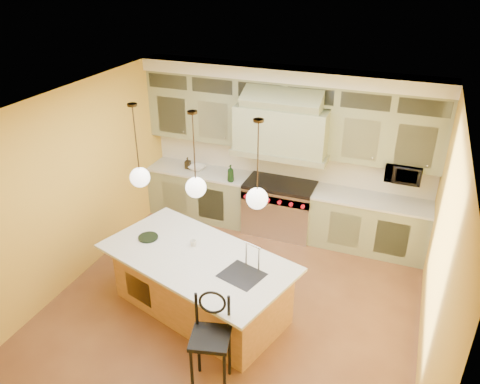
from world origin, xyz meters
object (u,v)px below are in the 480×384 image
at_px(range, 279,207).
at_px(microwave, 403,172).
at_px(counter_stool, 211,338).
at_px(kitchen_island, 201,282).

height_order(range, microwave, microwave).
distance_m(range, microwave, 2.18).
height_order(counter_stool, microwave, microwave).
height_order(kitchen_island, microwave, microwave).
relative_size(range, microwave, 2.21).
xyz_separation_m(range, counter_stool, (0.27, -3.51, 0.22)).
distance_m(kitchen_island, counter_stool, 1.32).
height_order(kitchen_island, counter_stool, kitchen_island).
xyz_separation_m(kitchen_island, counter_stool, (0.67, -1.11, 0.23)).
bearing_deg(range, microwave, 3.12).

